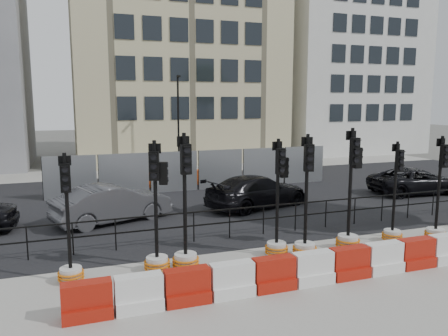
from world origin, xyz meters
name	(u,v)px	position (x,y,z in m)	size (l,w,h in m)	color
ground	(279,246)	(0.00, 0.00, 0.00)	(120.00, 120.00, 0.00)	#51514C
sidewalk_near	(335,283)	(0.00, -3.00, 0.01)	(40.00, 6.00, 0.02)	gray
road	(210,198)	(0.00, 7.00, 0.01)	(40.00, 14.00, 0.03)	black
sidewalk_far	(168,170)	(0.00, 16.00, 0.01)	(40.00, 4.00, 0.02)	gray
building_cream	(175,40)	(2.00, 21.99, 9.00)	(15.00, 10.06, 18.00)	#BAAE88
building_white	(342,60)	(17.00, 21.99, 8.00)	(12.00, 9.06, 16.00)	silver
kerb_railing	(263,215)	(0.00, 1.20, 0.69)	(18.00, 0.04, 1.00)	black
heras_fencing	(193,174)	(-0.01, 9.80, 0.68)	(14.33, 1.72, 2.00)	gray
lamp_post_far	(178,121)	(0.50, 14.98, 3.22)	(0.12, 0.56, 6.00)	black
barrier_row	(331,267)	(0.00, -2.80, 0.37)	(12.55, 0.50, 0.80)	#B51A0E
traffic_signal_a	(70,257)	(-6.08, -0.78, 0.66)	(0.63, 0.63, 3.22)	white
traffic_signal_b	(157,242)	(-3.95, -0.82, 0.82)	(0.68, 0.68, 3.45)	white
traffic_signal_c	(186,243)	(-3.21, -0.90, 0.75)	(0.71, 0.71, 3.63)	white
traffic_signal_d	(277,229)	(-0.48, -0.79, 0.81)	(0.67, 0.67, 3.39)	white
traffic_signal_e	(305,233)	(0.21, -1.16, 0.73)	(0.70, 0.70, 3.53)	white
traffic_signal_f	(349,222)	(1.79, -1.00, 0.87)	(0.72, 0.72, 3.66)	white
traffic_signal_g	(393,222)	(3.53, -0.86, 0.66)	(0.63, 0.63, 3.20)	white
traffic_signal_h	(437,220)	(4.89, -1.25, 0.69)	(0.66, 0.66, 3.36)	white
car_b	(113,203)	(-4.57, 4.48, 0.71)	(4.55, 2.86, 1.41)	#424246
car_c	(257,191)	(1.36, 4.77, 0.68)	(5.04, 3.19, 1.36)	black
car_d	(416,181)	(9.66, 4.71, 0.62)	(4.65, 2.44, 1.25)	black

